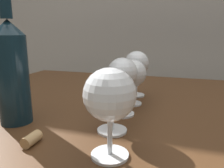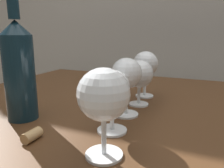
{
  "view_description": "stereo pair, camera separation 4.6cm",
  "coord_description": "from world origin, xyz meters",
  "px_view_note": "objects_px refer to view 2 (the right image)",
  "views": [
    {
      "loc": [
        0.02,
        -0.65,
        0.95
      ],
      "look_at": [
        -0.11,
        -0.23,
        0.85
      ],
      "focal_mm": 35.34,
      "sensor_mm": 36.0,
      "label": 1
    },
    {
      "loc": [
        0.07,
        -0.64,
        0.95
      ],
      "look_at": [
        -0.11,
        -0.23,
        0.85
      ],
      "focal_mm": 35.34,
      "sensor_mm": 36.0,
      "label": 2
    }
  ],
  "objects_px": {
    "wine_glass_chardonnay": "(126,75)",
    "wine_glass_rose": "(112,90)",
    "wine_glass_merlot": "(103,96)",
    "wine_bottle": "(19,68)",
    "wine_glass_pinot": "(139,75)",
    "cork": "(32,135)",
    "wine_glass_empty": "(145,65)"
  },
  "relations": [
    {
      "from": "wine_glass_pinot",
      "to": "cork",
      "type": "xyz_separation_m",
      "value": [
        -0.13,
        -0.3,
        -0.08
      ]
    },
    {
      "from": "wine_glass_rose",
      "to": "cork",
      "type": "bearing_deg",
      "value": -141.94
    },
    {
      "from": "wine_glass_pinot",
      "to": "wine_glass_empty",
      "type": "xyz_separation_m",
      "value": [
        -0.01,
        0.09,
        0.02
      ]
    },
    {
      "from": "wine_glass_chardonnay",
      "to": "wine_glass_empty",
      "type": "distance_m",
      "value": 0.19
    },
    {
      "from": "wine_glass_rose",
      "to": "wine_glass_chardonnay",
      "type": "relative_size",
      "value": 0.91
    },
    {
      "from": "wine_glass_rose",
      "to": "wine_glass_pinot",
      "type": "xyz_separation_m",
      "value": [
        0.0,
        0.2,
        -0.0
      ]
    },
    {
      "from": "cork",
      "to": "wine_glass_merlot",
      "type": "bearing_deg",
      "value": 1.99
    },
    {
      "from": "wine_glass_chardonnay",
      "to": "wine_glass_pinot",
      "type": "relative_size",
      "value": 1.12
    },
    {
      "from": "wine_glass_rose",
      "to": "wine_glass_pinot",
      "type": "bearing_deg",
      "value": 89.69
    },
    {
      "from": "wine_glass_empty",
      "to": "wine_glass_chardonnay",
      "type": "bearing_deg",
      "value": -89.69
    },
    {
      "from": "wine_glass_merlot",
      "to": "wine_glass_pinot",
      "type": "distance_m",
      "value": 0.3
    },
    {
      "from": "wine_glass_rose",
      "to": "cork",
      "type": "distance_m",
      "value": 0.19
    },
    {
      "from": "wine_glass_empty",
      "to": "wine_glass_rose",
      "type": "bearing_deg",
      "value": -88.69
    },
    {
      "from": "wine_glass_chardonnay",
      "to": "wine_glass_empty",
      "type": "bearing_deg",
      "value": 90.31
    },
    {
      "from": "cork",
      "to": "wine_glass_chardonnay",
      "type": "bearing_deg",
      "value": 58.99
    },
    {
      "from": "wine_glass_empty",
      "to": "wine_glass_merlot",
      "type": "bearing_deg",
      "value": -85.15
    },
    {
      "from": "wine_glass_rose",
      "to": "wine_bottle",
      "type": "xyz_separation_m",
      "value": [
        -0.24,
        -0.02,
        0.03
      ]
    },
    {
      "from": "wine_glass_merlot",
      "to": "wine_glass_pinot",
      "type": "bearing_deg",
      "value": 94.89
    },
    {
      "from": "wine_glass_rose",
      "to": "wine_bottle",
      "type": "bearing_deg",
      "value": -175.63
    },
    {
      "from": "wine_glass_chardonnay",
      "to": "wine_glass_rose",
      "type": "bearing_deg",
      "value": -86.9
    },
    {
      "from": "wine_glass_chardonnay",
      "to": "wine_bottle",
      "type": "bearing_deg",
      "value": -151.85
    },
    {
      "from": "wine_glass_merlot",
      "to": "cork",
      "type": "height_order",
      "value": "wine_glass_merlot"
    },
    {
      "from": "wine_glass_rose",
      "to": "wine_glass_pinot",
      "type": "height_order",
      "value": "wine_glass_rose"
    },
    {
      "from": "wine_glass_empty",
      "to": "cork",
      "type": "relative_size",
      "value": 3.66
    },
    {
      "from": "wine_glass_merlot",
      "to": "wine_glass_rose",
      "type": "xyz_separation_m",
      "value": [
        -0.03,
        0.1,
        -0.02
      ]
    },
    {
      "from": "wine_glass_rose",
      "to": "wine_glass_pinot",
      "type": "distance_m",
      "value": 0.2
    },
    {
      "from": "wine_glass_empty",
      "to": "cork",
      "type": "height_order",
      "value": "wine_glass_empty"
    },
    {
      "from": "wine_glass_merlot",
      "to": "wine_bottle",
      "type": "relative_size",
      "value": 0.47
    },
    {
      "from": "cork",
      "to": "wine_bottle",
      "type": "bearing_deg",
      "value": 141.53
    },
    {
      "from": "wine_bottle",
      "to": "cork",
      "type": "bearing_deg",
      "value": -38.47
    },
    {
      "from": "wine_glass_empty",
      "to": "wine_bottle",
      "type": "height_order",
      "value": "wine_bottle"
    },
    {
      "from": "wine_glass_pinot",
      "to": "wine_bottle",
      "type": "relative_size",
      "value": 0.4
    }
  ]
}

